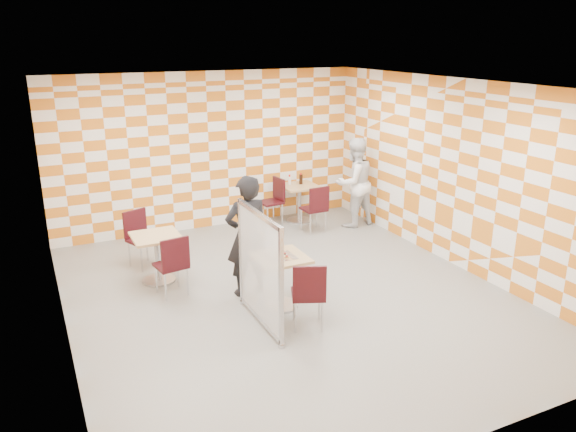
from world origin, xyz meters
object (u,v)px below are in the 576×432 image
(chair_second_front, at_px, (316,206))
(partition, at_px, (260,269))
(main_table, at_px, (280,273))
(chair_empty_far, at_px, (139,234))
(chair_main_front, at_px, (309,291))
(man_dark, at_px, (247,236))
(empty_table, at_px, (157,250))
(chair_second_side, at_px, (274,197))
(sport_bottle, at_px, (290,180))
(man_white, at_px, (354,183))
(second_table, at_px, (299,197))
(soda_bottle, at_px, (301,179))
(chair_empty_near, at_px, (173,261))

(chair_second_front, xyz_separation_m, partition, (-2.36, -2.85, 0.25))
(main_table, bearing_deg, chair_empty_far, 121.54)
(chair_main_front, relative_size, man_dark, 0.52)
(chair_main_front, bearing_deg, empty_table, 120.76)
(chair_second_side, xyz_separation_m, man_dark, (-1.68, -2.79, 0.35))
(empty_table, bearing_deg, man_dark, -42.50)
(chair_main_front, distance_m, chair_second_front, 3.74)
(empty_table, relative_size, chair_second_side, 0.81)
(chair_second_front, bearing_deg, sport_bottle, 96.39)
(man_white, relative_size, sport_bottle, 8.78)
(second_table, xyz_separation_m, sport_bottle, (-0.14, 0.16, 0.33))
(chair_second_front, relative_size, sport_bottle, 4.62)
(empty_table, bearing_deg, chair_main_front, -59.24)
(man_dark, relative_size, soda_bottle, 7.74)
(main_table, height_order, sport_bottle, sport_bottle)
(chair_second_front, height_order, soda_bottle, soda_bottle)
(second_table, xyz_separation_m, chair_second_front, (-0.04, -0.79, 0.04))
(second_table, relative_size, chair_second_side, 0.81)
(sport_bottle, bearing_deg, partition, -120.66)
(empty_table, bearing_deg, chair_second_side, 32.92)
(man_white, bearing_deg, main_table, 35.26)
(main_table, xyz_separation_m, partition, (-0.45, -0.36, 0.28))
(chair_second_front, distance_m, man_white, 0.94)
(chair_second_side, xyz_separation_m, chair_empty_far, (-2.88, -1.03, 0.00))
(man_dark, distance_m, sport_bottle, 3.52)
(empty_table, height_order, chair_second_side, chair_second_side)
(partition, distance_m, man_white, 4.37)
(main_table, xyz_separation_m, man_white, (2.79, 2.58, 0.37))
(chair_empty_near, bearing_deg, sport_bottle, 39.27)
(chair_empty_near, bearing_deg, man_white, 21.99)
(second_table, xyz_separation_m, empty_table, (-3.28, -1.70, 0.00))
(second_table, height_order, sport_bottle, sport_bottle)
(partition, height_order, sport_bottle, partition)
(empty_table, bearing_deg, soda_bottle, 27.96)
(main_table, relative_size, chair_main_front, 0.81)
(chair_second_side, bearing_deg, man_white, -30.57)
(chair_main_front, distance_m, sport_bottle, 4.55)
(chair_empty_near, distance_m, sport_bottle, 3.95)
(chair_empty_near, relative_size, soda_bottle, 4.02)
(chair_empty_near, height_order, man_dark, man_dark)
(chair_second_side, xyz_separation_m, sport_bottle, (0.37, 0.07, 0.29))
(partition, bearing_deg, chair_second_front, 50.44)
(chair_empty_near, relative_size, chair_empty_far, 1.00)
(second_table, bearing_deg, main_table, -120.64)
(chair_empty_near, height_order, man_white, man_white)
(chair_main_front, bearing_deg, main_table, 93.96)
(main_table, xyz_separation_m, chair_empty_near, (-1.25, 0.95, 0.04))
(man_white, bearing_deg, man_dark, 25.84)
(soda_bottle, bearing_deg, chair_main_front, -115.56)
(main_table, bearing_deg, chair_second_front, 52.62)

